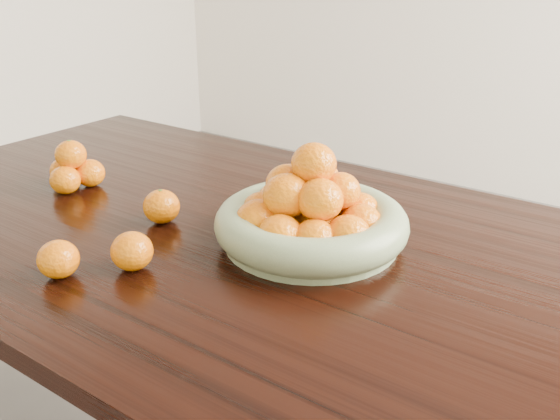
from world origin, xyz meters
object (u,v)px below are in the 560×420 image
Objects in this scene: fruit_bowl at (310,217)px; loose_orange_0 at (161,206)px; dining_table at (267,279)px; orange_pyramid at (73,169)px.

fruit_bowl is 4.89× the size of loose_orange_0.
fruit_bowl is at bearing 17.31° from loose_orange_0.
orange_pyramid reaches higher than dining_table.
dining_table is at bearing -156.91° from fruit_bowl.
fruit_bowl is (0.08, 0.03, 0.14)m from dining_table.
dining_table is 0.17m from fruit_bowl.
orange_pyramid is at bearing -176.06° from dining_table.
fruit_bowl reaches higher than dining_table.
fruit_bowl is at bearing 6.56° from orange_pyramid.
loose_orange_0 is (-0.30, -0.09, -0.02)m from fruit_bowl.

